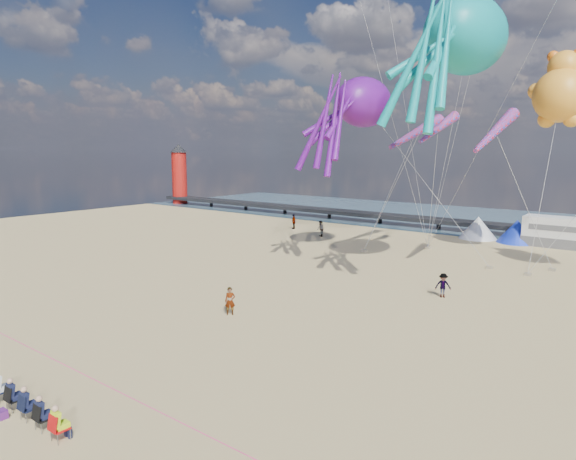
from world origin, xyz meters
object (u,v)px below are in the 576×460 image
object	(u,v)px
beachgoer_1	(321,229)
windsock_mid	(495,131)
tent_white	(478,228)
sandbag_d	(552,270)
cooler_purple	(2,414)
standing_person	(230,301)
kite_octopus_teal	(466,35)
windsock_left	(416,133)
tent_blue	(517,231)
kite_teddy_orange	(561,96)
lighthouse	(179,178)
motorhome_0	(560,232)
sandbag_e	(428,248)
sandbag_c	(528,274)
sandbag_a	(364,251)
sandbag_b	(489,267)
beachgoer_3	(294,222)
windsock_right	(438,128)
beachgoer_2	(443,285)
kite_octopus_purple	(364,102)
spectator_row	(28,403)

from	to	relation	value
beachgoer_1	windsock_mid	bearing A→B (deg)	27.55
tent_white	sandbag_d	bearing A→B (deg)	-49.84
windsock_mid	cooler_purple	bearing A→B (deg)	-95.02
standing_person	kite_octopus_teal	size ratio (longest dim) A/B	0.14
sandbag_d	windsock_left	xyz separation A→B (m)	(-12.23, 0.27, 11.01)
kite_octopus_teal	tent_blue	bearing A→B (deg)	114.10
kite_octopus_teal	kite_teddy_orange	world-z (taller)	kite_octopus_teal
lighthouse	kite_teddy_orange	bearing A→B (deg)	-11.61
motorhome_0	tent_blue	world-z (taller)	motorhome_0
motorhome_0	tent_white	xyz separation A→B (m)	(-8.00, 0.00, -0.30)
cooler_purple	sandbag_e	distance (m)	39.80
sandbag_c	windsock_left	size ratio (longest dim) A/B	0.06
tent_white	sandbag_a	bearing A→B (deg)	-113.49
sandbag_c	sandbag_d	size ratio (longest dim) A/B	1.00
beachgoer_1	sandbag_b	distance (m)	20.02
tent_white	kite_teddy_orange	size ratio (longest dim) A/B	0.54
tent_white	lighthouse	bearing A→B (deg)	175.76
sandbag_b	motorhome_0	bearing A→B (deg)	79.56
tent_white	beachgoer_3	world-z (taller)	tent_white
beachgoer_3	windsock_right	bearing A→B (deg)	14.78
sandbag_e	windsock_mid	bearing A→B (deg)	-41.44
tent_blue	beachgoer_3	world-z (taller)	tent_blue
lighthouse	motorhome_0	xyz separation A→B (m)	(62.00, -4.00, -3.00)
cooler_purple	sandbag_c	distance (m)	35.77
tent_blue	standing_person	world-z (taller)	tent_blue
tent_blue	kite_octopus_teal	distance (m)	25.94
motorhome_0	beachgoer_2	size ratio (longest dim) A/B	4.09
kite_octopus_teal	windsock_right	xyz separation A→B (m)	(-4.78, 7.79, -5.77)
sandbag_d	kite_octopus_purple	xyz separation A→B (m)	(-14.44, -5.50, 13.45)
tent_white	sandbag_d	distance (m)	15.01
spectator_row	standing_person	distance (m)	13.26
sandbag_e	kite_teddy_orange	bearing A→B (deg)	0.54
lighthouse	tent_white	size ratio (longest dim) A/B	2.25
sandbag_d	windsock_mid	distance (m)	12.30
sandbag_d	windsock_left	bearing A→B (deg)	178.72
windsock_mid	beachgoer_3	bearing A→B (deg)	167.98
sandbag_e	kite_octopus_teal	bearing A→B (deg)	-59.39
sandbag_e	kite_octopus_teal	size ratio (longest dim) A/B	0.04
tent_white	kite_teddy_orange	world-z (taller)	kite_teddy_orange
sandbag_b	sandbag_c	distance (m)	3.10
windsock_mid	windsock_right	world-z (taller)	windsock_mid
beachgoer_2	windsock_left	size ratio (longest dim) A/B	0.21
sandbag_a	kite_teddy_orange	distance (m)	20.91
tent_blue	kite_teddy_orange	world-z (taller)	kite_teddy_orange
sandbag_a	sandbag_e	world-z (taller)	same
sandbag_d	windsock_right	world-z (taller)	windsock_right
standing_person	tent_white	bearing A→B (deg)	43.90
sandbag_a	windsock_mid	size ratio (longest dim) A/B	0.07
tent_blue	windsock_right	bearing A→B (deg)	-107.05
motorhome_0	beachgoer_1	world-z (taller)	motorhome_0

